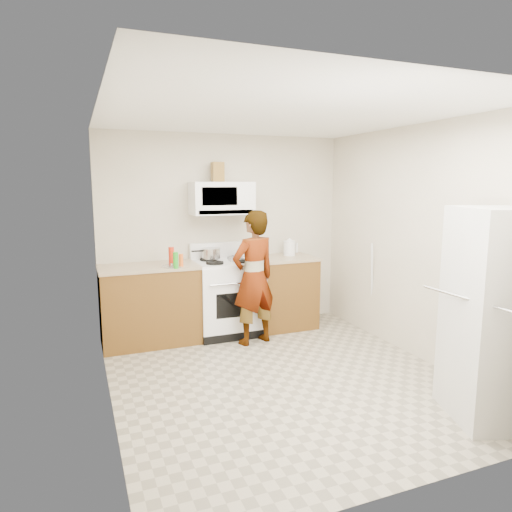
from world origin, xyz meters
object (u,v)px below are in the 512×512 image
gas_range (226,296)px  kettle (289,248)px  microwave (222,198)px  saucepan (211,254)px  person (254,278)px  fridge (501,315)px

gas_range → kettle: 1.08m
gas_range → microwave: 1.22m
gas_range → saucepan: bearing=140.5°
microwave → kettle: bearing=-1.9°
microwave → saucepan: 0.70m
person → kettle: person is taller
gas_range → microwave: size_ratio=1.49×
kettle → gas_range: bearing=169.8°
kettle → person: bearing=-159.1°
microwave → fridge: bearing=-64.8°
fridge → saucepan: fridge is taller
microwave → person: 1.10m
kettle → saucepan: bearing=162.5°
gas_range → fridge: 3.14m
microwave → person: bearing=-70.8°
microwave → fridge: (1.38, -2.93, -0.85)m
microwave → saucepan: (-0.15, -0.01, -0.68)m
fridge → microwave: bearing=134.4°
gas_range → microwave: bearing=90.0°
saucepan → person: bearing=-58.7°
microwave → kettle: (0.93, -0.03, -0.67)m
kettle → saucepan: 1.07m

